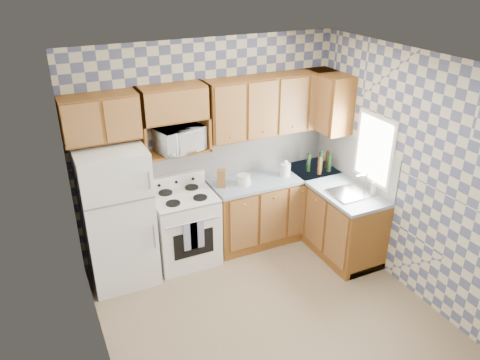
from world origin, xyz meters
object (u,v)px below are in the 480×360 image
refrigerator (117,216)px  microwave (179,139)px  electric_kettle (285,170)px  stove_body (185,229)px

refrigerator → microwave: bearing=10.3°
refrigerator → electric_kettle: size_ratio=9.80×
microwave → electric_kettle: 1.50m
refrigerator → microwave: 1.15m
microwave → electric_kettle: size_ratio=3.11×
microwave → electric_kettle: microwave is taller
electric_kettle → stove_body: bearing=178.4°
stove_body → electric_kettle: bearing=-1.6°
refrigerator → electric_kettle: bearing=-0.3°
refrigerator → microwave: microwave is taller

